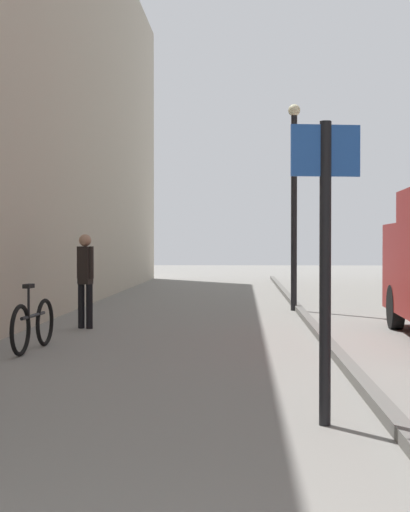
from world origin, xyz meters
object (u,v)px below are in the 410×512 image
object	(u,v)px
street_sign_post	(325,245)
lamp_post	(294,193)
bicycle_leaning	(33,325)
pedestrian_main_foreground	(85,274)

from	to	relation	value
street_sign_post	lamp_post	distance (m)	11.12
bicycle_leaning	street_sign_post	bearing A→B (deg)	-45.43
street_sign_post	lamp_post	xyz separation A→B (m)	(0.48, 11.05, 1.18)
pedestrian_main_foreground	lamp_post	size ratio (longest dim) A/B	0.36
pedestrian_main_foreground	street_sign_post	size ratio (longest dim) A/B	0.66
street_sign_post	pedestrian_main_foreground	bearing A→B (deg)	-72.33
pedestrian_main_foreground	lamp_post	distance (m)	5.87
pedestrian_main_foreground	bicycle_leaning	bearing A→B (deg)	-73.17
bicycle_leaning	lamp_post	bearing A→B (deg)	61.57
pedestrian_main_foreground	lamp_post	bearing A→B (deg)	63.76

